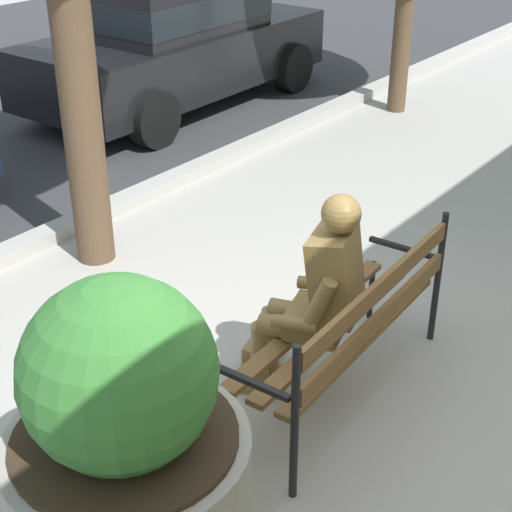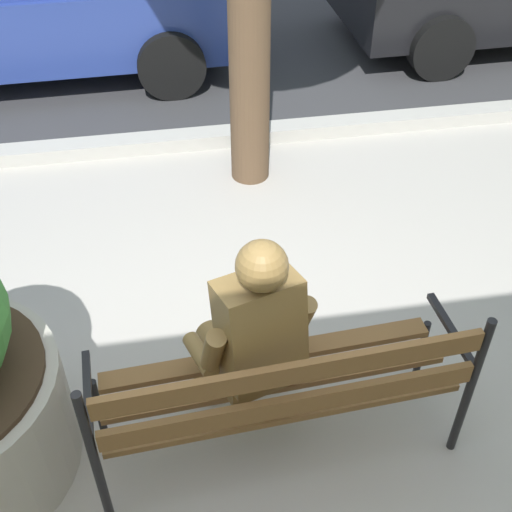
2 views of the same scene
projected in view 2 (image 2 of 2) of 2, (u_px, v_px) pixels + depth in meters
ground_plane at (235, 425)px, 3.58m from camera, size 80.00×80.00×0.00m
curb_stone at (186, 140)px, 5.70m from camera, size 60.00×0.20×0.12m
park_bench at (283, 387)px, 3.09m from camera, size 1.83×0.63×0.95m
bronze_statue_seated at (250, 339)px, 3.16m from camera, size 0.62×0.88×1.37m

